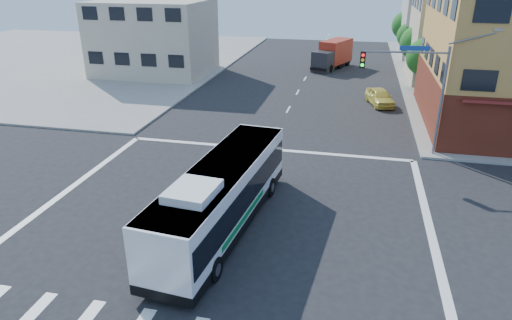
# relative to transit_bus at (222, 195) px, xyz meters

# --- Properties ---
(ground) EXTENTS (120.00, 120.00, 0.00)m
(ground) POSITION_rel_transit_bus_xyz_m (0.03, 0.80, -1.71)
(ground) COLOR black
(ground) RESTS_ON ground
(sidewalk_nw) EXTENTS (50.00, 50.00, 0.15)m
(sidewalk_nw) POSITION_rel_transit_bus_xyz_m (-34.97, 35.80, -1.63)
(sidewalk_nw) COLOR gray
(sidewalk_nw) RESTS_ON ground
(building_east_near) EXTENTS (12.06, 10.06, 9.00)m
(building_east_near) POSITION_rel_transit_bus_xyz_m (17.01, 34.78, 2.80)
(building_east_near) COLOR #B8AB8D
(building_east_near) RESTS_ON ground
(building_east_far) EXTENTS (12.06, 10.06, 10.00)m
(building_east_far) POSITION_rel_transit_bus_xyz_m (17.01, 48.77, 3.30)
(building_east_far) COLOR #AAAAA5
(building_east_far) RESTS_ON ground
(building_west) EXTENTS (12.06, 10.06, 8.00)m
(building_west) POSITION_rel_transit_bus_xyz_m (-16.99, 30.78, 2.30)
(building_west) COLOR #BEB49D
(building_west) RESTS_ON ground
(signal_mast_ne) EXTENTS (7.91, 1.13, 8.07)m
(signal_mast_ne) POSITION_rel_transit_bus_xyz_m (9.11, 11.41, 3.27)
(signal_mast_ne) COLOR slate
(signal_mast_ne) RESTS_ON ground
(street_tree_a) EXTENTS (3.60, 3.60, 5.53)m
(street_tree_a) POSITION_rel_transit_bus_xyz_m (11.93, 28.72, 1.88)
(street_tree_a) COLOR #3D2516
(street_tree_a) RESTS_ON ground
(street_tree_b) EXTENTS (3.80, 3.80, 5.79)m
(street_tree_b) POSITION_rel_transit_bus_xyz_m (11.93, 36.72, 2.04)
(street_tree_b) COLOR #3D2516
(street_tree_b) RESTS_ON ground
(street_tree_c) EXTENTS (3.40, 3.40, 5.29)m
(street_tree_c) POSITION_rel_transit_bus_xyz_m (11.93, 44.72, 1.75)
(street_tree_c) COLOR #3D2516
(street_tree_c) RESTS_ON ground
(street_tree_d) EXTENTS (4.00, 4.00, 6.03)m
(street_tree_d) POSITION_rel_transit_bus_xyz_m (11.93, 52.72, 2.17)
(street_tree_d) COLOR #3D2516
(street_tree_d) RESTS_ON ground
(transit_bus) EXTENTS (3.68, 11.99, 3.49)m
(transit_bus) POSITION_rel_transit_bus_xyz_m (0.00, 0.00, 0.00)
(transit_bus) COLOR black
(transit_bus) RESTS_ON ground
(box_truck) EXTENTS (4.60, 7.48, 3.25)m
(box_truck) POSITION_rel_transit_bus_xyz_m (2.51, 38.13, -0.13)
(box_truck) COLOR #26262B
(box_truck) RESTS_ON ground
(parked_car) EXTENTS (2.86, 4.59, 1.46)m
(parked_car) POSITION_rel_transit_bus_xyz_m (7.71, 22.98, -0.98)
(parked_car) COLOR #D9CC4E
(parked_car) RESTS_ON ground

